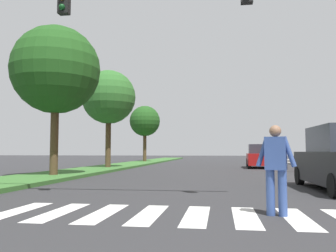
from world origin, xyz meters
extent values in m
plane|color=#2D2D30|center=(0.00, 30.00, 0.00)|extent=(140.00, 140.00, 0.00)
cube|color=silver|center=(-3.60, 8.15, 0.00)|extent=(0.45, 2.20, 0.01)
cube|color=silver|center=(-2.70, 8.15, 0.00)|extent=(0.45, 2.20, 0.01)
cube|color=silver|center=(-1.80, 8.15, 0.00)|extent=(0.45, 2.20, 0.01)
cube|color=silver|center=(-0.90, 8.15, 0.00)|extent=(0.45, 2.20, 0.01)
cube|color=silver|center=(0.00, 8.15, 0.00)|extent=(0.45, 2.20, 0.01)
cube|color=silver|center=(0.90, 8.15, 0.00)|extent=(0.45, 2.20, 0.01)
cube|color=silver|center=(1.80, 8.15, 0.00)|extent=(0.45, 2.20, 0.01)
cube|color=#386B2D|center=(-7.21, 28.00, 0.07)|extent=(3.07, 64.00, 0.15)
cylinder|color=#4C3823|center=(-6.96, 16.53, 1.93)|extent=(0.36, 0.36, 3.57)
sphere|color=#1E4C19|center=(-6.96, 16.53, 4.92)|extent=(4.02, 4.02, 4.02)
cylinder|color=#4C3823|center=(-6.94, 24.26, 1.95)|extent=(0.36, 0.36, 3.61)
sphere|color=#2D6628|center=(-6.94, 24.26, 4.84)|extent=(3.60, 3.60, 3.60)
cylinder|color=#4C3823|center=(-7.45, 38.21, 1.80)|extent=(0.36, 0.36, 3.29)
sphere|color=#1E4C19|center=(-7.45, 38.21, 4.41)|extent=(3.22, 3.22, 3.22)
cube|color=#9E9991|center=(8.15, 28.00, 0.07)|extent=(3.00, 64.00, 0.15)
sphere|color=#0F3F19|center=(-3.47, 9.69, 4.84)|extent=(0.16, 0.16, 0.16)
cylinder|color=#334C8C|center=(1.59, 8.32, 0.42)|extent=(0.20, 0.20, 0.85)
cylinder|color=#334C8C|center=(1.38, 8.38, 0.42)|extent=(0.20, 0.20, 0.85)
cube|color=#334C8C|center=(1.48, 8.35, 1.16)|extent=(0.43, 0.34, 0.62)
cylinder|color=#334C8C|center=(1.71, 8.28, 1.19)|extent=(0.28, 0.16, 0.58)
cylinder|color=#334C8C|center=(1.25, 8.42, 1.19)|extent=(0.28, 0.16, 0.58)
sphere|color=#8C664C|center=(1.48, 8.35, 1.58)|extent=(0.28, 0.28, 0.22)
cylinder|color=black|center=(3.27, 14.85, 0.32)|extent=(0.23, 0.64, 0.64)
cylinder|color=black|center=(3.35, 11.15, 0.32)|extent=(0.23, 0.64, 0.64)
cube|color=maroon|center=(3.30, 27.93, 0.63)|extent=(1.99, 4.43, 0.82)
cube|color=#2D333D|center=(3.31, 28.14, 1.37)|extent=(1.67, 2.03, 0.67)
cylinder|color=black|center=(4.04, 26.17, 0.32)|extent=(0.25, 0.65, 0.64)
cylinder|color=black|center=(2.40, 26.24, 0.32)|extent=(0.25, 0.65, 0.64)
cylinder|color=black|center=(4.19, 29.62, 0.32)|extent=(0.25, 0.65, 0.64)
cylinder|color=black|center=(2.55, 29.69, 0.32)|extent=(0.25, 0.65, 0.64)
camera|label=1|loc=(0.46, 1.45, 1.20)|focal=37.95mm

